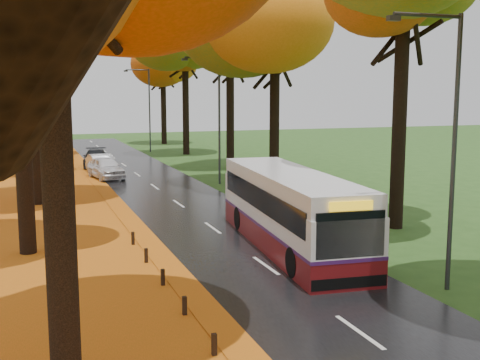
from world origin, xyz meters
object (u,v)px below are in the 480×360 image
streetlamp_near (448,131)px  car_white (106,168)px  streetlamp_far (147,103)px  car_silver (102,164)px  car_dark (96,158)px  streetlamp_mid (215,110)px  bus (290,208)px

streetlamp_near → car_white: size_ratio=1.88×
streetlamp_far → car_silver: 16.92m
streetlamp_far → car_dark: size_ratio=1.72×
streetlamp_mid → car_white: 8.75m
streetlamp_far → bus: 38.20m
streetlamp_far → car_white: 18.86m
streetlamp_near → streetlamp_mid: same height
streetlamp_near → car_silver: streetlamp_near is taller
streetlamp_near → streetlamp_mid: bearing=90.0°
streetlamp_far → car_white: (-6.27, -17.34, -3.95)m
streetlamp_near → streetlamp_far: same height
streetlamp_near → car_dark: bearing=100.4°
streetlamp_near → car_silver: bearing=102.3°
streetlamp_far → car_white: streetlamp_far is taller
streetlamp_far → streetlamp_near: bearing=-90.0°
car_white → car_silver: (-0.01, 2.14, -0.02)m
streetlamp_near → car_dark: size_ratio=1.72×
car_dark → streetlamp_mid: bearing=-54.8°
bus → car_white: bus is taller
car_white → car_silver: 2.14m
bus → streetlamp_near: bearing=-64.7°
bus → car_white: bearing=106.6°
streetlamp_mid → streetlamp_near: bearing=-90.0°
car_white → car_dark: car_white is taller
streetlamp_far → car_silver: (-6.28, -15.20, -3.97)m
streetlamp_far → car_white: bearing=-109.9°
streetlamp_mid → car_silver: 10.07m
bus → car_white: 21.09m
streetlamp_mid → bus: bearing=-97.7°
car_white → car_dark: 6.89m
streetlamp_far → bus: bearing=-93.3°
streetlamp_mid → car_silver: size_ratio=1.86×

